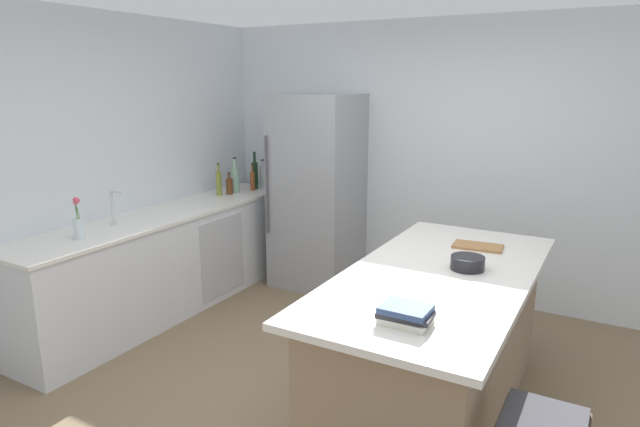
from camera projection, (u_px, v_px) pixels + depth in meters
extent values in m
plane|color=#7A664C|center=(342.00, 405.00, 3.50)|extent=(7.20, 7.20, 0.00)
cube|color=silver|center=(454.00, 162.00, 5.09)|extent=(6.00, 0.10, 2.60)
cube|color=silver|center=(74.00, 175.00, 4.37)|extent=(0.10, 6.00, 2.60)
cube|color=silver|center=(169.00, 262.00, 4.92)|extent=(0.62, 2.97, 0.87)
cube|color=silver|center=(166.00, 214.00, 4.82)|extent=(0.65, 3.00, 0.03)
cube|color=#B2B5BA|center=(223.00, 256.00, 5.09)|extent=(0.01, 0.60, 0.73)
cube|color=#8E755B|center=(435.00, 347.00, 3.34)|extent=(0.86, 1.97, 0.89)
cube|color=silver|center=(439.00, 276.00, 3.23)|extent=(1.02, 2.17, 0.04)
cube|color=#93969B|center=(317.00, 192.00, 5.43)|extent=(0.78, 0.71, 1.92)
cylinder|color=#4C4C51|center=(267.00, 185.00, 5.25)|extent=(0.02, 0.02, 0.96)
cube|color=#473828|center=(543.00, 427.00, 2.34)|extent=(0.36, 0.36, 0.04)
cube|color=#38383D|center=(544.00, 420.00, 2.33)|extent=(0.34, 0.34, 0.03)
cylinder|color=silver|center=(114.00, 223.00, 4.40)|extent=(0.05, 0.05, 0.02)
cylinder|color=silver|center=(112.00, 205.00, 4.37)|extent=(0.02, 0.02, 0.28)
cylinder|color=silver|center=(116.00, 191.00, 4.31)|extent=(0.14, 0.02, 0.02)
cylinder|color=silver|center=(79.00, 229.00, 3.99)|extent=(0.08, 0.08, 0.15)
cylinder|color=#4C7F3D|center=(77.00, 215.00, 3.97)|extent=(0.01, 0.03, 0.23)
sphere|color=#DB4C66|center=(75.00, 199.00, 3.95)|extent=(0.04, 0.04, 0.04)
cylinder|color=#4C7F3D|center=(77.00, 217.00, 3.96)|extent=(0.01, 0.01, 0.22)
sphere|color=#DB4C66|center=(76.00, 202.00, 3.94)|extent=(0.04, 0.04, 0.04)
cylinder|color=#4C7F3D|center=(79.00, 216.00, 3.96)|extent=(0.01, 0.04, 0.23)
sphere|color=#DB4C66|center=(77.00, 200.00, 3.93)|extent=(0.04, 0.04, 0.04)
cylinder|color=silver|center=(263.00, 177.00, 5.91)|extent=(0.08, 0.08, 0.23)
cylinder|color=silver|center=(263.00, 164.00, 5.88)|extent=(0.04, 0.04, 0.07)
cylinder|color=black|center=(263.00, 160.00, 5.87)|extent=(0.04, 0.04, 0.01)
cylinder|color=#19381E|center=(255.00, 176.00, 5.85)|extent=(0.07, 0.07, 0.28)
cylinder|color=#19381E|center=(254.00, 158.00, 5.80)|extent=(0.03, 0.03, 0.10)
cylinder|color=black|center=(254.00, 152.00, 5.79)|extent=(0.03, 0.03, 0.01)
cylinder|color=#994C23|center=(252.00, 181.00, 5.76)|extent=(0.05, 0.05, 0.20)
cylinder|color=#994C23|center=(252.00, 168.00, 5.72)|extent=(0.02, 0.02, 0.08)
cylinder|color=black|center=(252.00, 164.00, 5.71)|extent=(0.02, 0.02, 0.01)
cylinder|color=red|center=(236.00, 183.00, 5.76)|extent=(0.06, 0.06, 0.15)
cylinder|color=red|center=(236.00, 175.00, 5.74)|extent=(0.02, 0.02, 0.04)
cylinder|color=black|center=(236.00, 172.00, 5.73)|extent=(0.02, 0.02, 0.01)
cylinder|color=#8CB79E|center=(235.00, 180.00, 5.64)|extent=(0.08, 0.08, 0.26)
cylinder|color=#8CB79E|center=(235.00, 163.00, 5.60)|extent=(0.04, 0.04, 0.10)
cylinder|color=black|center=(234.00, 158.00, 5.59)|extent=(0.04, 0.04, 0.01)
cylinder|color=#5B3319|center=(229.00, 186.00, 5.56)|extent=(0.07, 0.07, 0.16)
cylinder|color=#5B3319|center=(229.00, 176.00, 5.54)|extent=(0.02, 0.02, 0.05)
cylinder|color=black|center=(229.00, 173.00, 5.53)|extent=(0.03, 0.03, 0.01)
cylinder|color=olive|center=(219.00, 183.00, 5.50)|extent=(0.05, 0.05, 0.24)
cylinder|color=olive|center=(218.00, 168.00, 5.46)|extent=(0.02, 0.02, 0.07)
cylinder|color=black|center=(218.00, 164.00, 5.45)|extent=(0.02, 0.02, 0.01)
cube|color=silver|center=(405.00, 320.00, 2.54)|extent=(0.23, 0.17, 0.03)
cube|color=#2D2D33|center=(406.00, 314.00, 2.54)|extent=(0.26, 0.17, 0.03)
cube|color=#334770|center=(406.00, 309.00, 2.53)|extent=(0.23, 0.18, 0.03)
cylinder|color=black|center=(468.00, 263.00, 3.27)|extent=(0.20, 0.20, 0.08)
cube|color=#9E7042|center=(478.00, 246.00, 3.70)|extent=(0.34, 0.21, 0.02)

